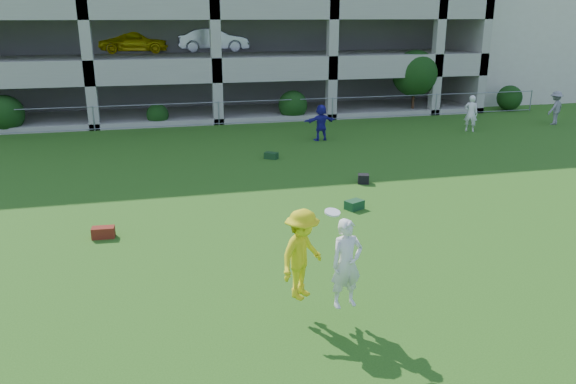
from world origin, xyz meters
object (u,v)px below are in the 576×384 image
object	(u,v)px
bystander_f	(555,108)
crate_d	(363,179)
frisbee_contest	(313,257)
parking_garage	(198,3)
bystander_e	(471,113)
stucco_building	(519,19)
bystander_d	(321,122)

from	to	relation	value
bystander_f	crate_d	xyz separation A→B (m)	(-13.17, -7.49, -0.69)
bystander_f	frisbee_contest	xyz separation A→B (m)	(-17.24, -15.45, 0.41)
frisbee_contest	parking_garage	world-z (taller)	parking_garage
bystander_f	frisbee_contest	world-z (taller)	frisbee_contest
bystander_e	crate_d	world-z (taller)	bystander_e
stucco_building	parking_garage	world-z (taller)	parking_garage
bystander_d	bystander_f	size ratio (longest dim) A/B	0.95
bystander_f	parking_garage	size ratio (longest dim) A/B	0.06
stucco_building	bystander_f	size ratio (longest dim) A/B	9.54
bystander_d	bystander_e	distance (m)	7.50
bystander_e	bystander_f	bearing A→B (deg)	-131.90
frisbee_contest	crate_d	bearing A→B (deg)	62.88
bystander_d	bystander_e	bearing A→B (deg)	174.79
stucco_building	crate_d	bearing A→B (deg)	-133.94
bystander_f	bystander_e	bearing A→B (deg)	-17.77
stucco_building	bystander_e	size ratio (longest dim) A/B	9.29
stucco_building	bystander_d	size ratio (longest dim) A/B	10.05
stucco_building	frisbee_contest	size ratio (longest dim) A/B	8.75
bystander_d	stucco_building	bearing A→B (deg)	-151.19
bystander_d	crate_d	bearing A→B (deg)	78.32
crate_d	parking_garage	size ratio (longest dim) A/B	0.01
parking_garage	frisbee_contest	bearing A→B (deg)	-91.42
stucco_building	crate_d	distance (m)	28.70
bystander_e	frisbee_contest	size ratio (longest dim) A/B	0.94
bystander_e	parking_garage	size ratio (longest dim) A/B	0.06
stucco_building	bystander_f	xyz separation A→B (m)	(-6.46, -12.88, -4.16)
crate_d	frisbee_contest	xyz separation A→B (m)	(-4.07, -7.95, 1.10)
bystander_f	parking_garage	world-z (taller)	parking_garage
bystander_e	frisbee_contest	world-z (taller)	frisbee_contest
bystander_d	crate_d	size ratio (longest dim) A/B	4.55
parking_garage	bystander_f	bearing A→B (deg)	-37.24
frisbee_contest	stucco_building	bearing A→B (deg)	50.07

